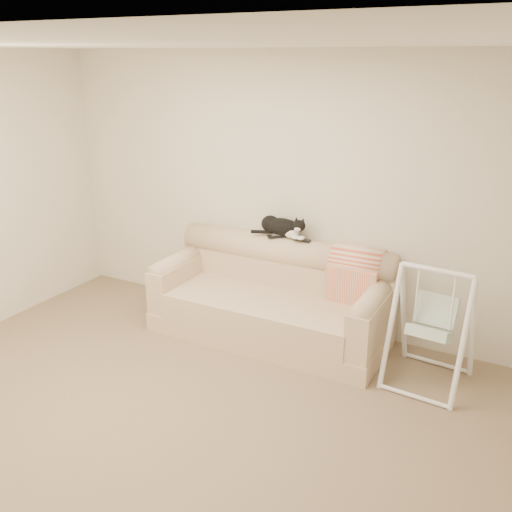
{
  "coord_description": "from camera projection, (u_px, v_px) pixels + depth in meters",
  "views": [
    {
      "loc": [
        2.22,
        -2.82,
        2.54
      ],
      "look_at": [
        0.04,
        1.27,
        0.9
      ],
      "focal_mm": 40.0,
      "sensor_mm": 36.0,
      "label": 1
    }
  ],
  "objects": [
    {
      "name": "baby_swing",
      "position": [
        432.0,
        326.0,
        4.54
      ],
      "size": [
        0.66,
        0.7,
        1.0
      ],
      "color": "white",
      "rests_on": "ground"
    },
    {
      "name": "ground_plane",
      "position": [
        170.0,
        421.0,
        4.18
      ],
      "size": [
        5.0,
        5.0,
        0.0
      ],
      "primitive_type": "plane",
      "color": "brown",
      "rests_on": "ground"
    },
    {
      "name": "room_shell",
      "position": [
        158.0,
        221.0,
        3.67
      ],
      "size": [
        5.04,
        4.04,
        2.6
      ],
      "color": "beige",
      "rests_on": "ground"
    },
    {
      "name": "sofa",
      "position": [
        273.0,
        300.0,
        5.39
      ],
      "size": [
        2.2,
        0.93,
        0.9
      ],
      "color": "#CCB198",
      "rests_on": "ground"
    },
    {
      "name": "throw_blanket",
      "position": [
        357.0,
        268.0,
        5.13
      ],
      "size": [
        0.47,
        0.38,
        0.58
      ],
      "color": "#DE5137",
      "rests_on": "sofa"
    },
    {
      "name": "remote_a",
      "position": [
        277.0,
        236.0,
        5.42
      ],
      "size": [
        0.18,
        0.15,
        0.03
      ],
      "color": "black",
      "rests_on": "sofa"
    },
    {
      "name": "remote_b",
      "position": [
        302.0,
        240.0,
        5.32
      ],
      "size": [
        0.17,
        0.06,
        0.02
      ],
      "color": "black",
      "rests_on": "sofa"
    },
    {
      "name": "tuxedo_cat",
      "position": [
        282.0,
        227.0,
        5.4
      ],
      "size": [
        0.55,
        0.21,
        0.22
      ],
      "color": "black",
      "rests_on": "sofa"
    }
  ]
}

